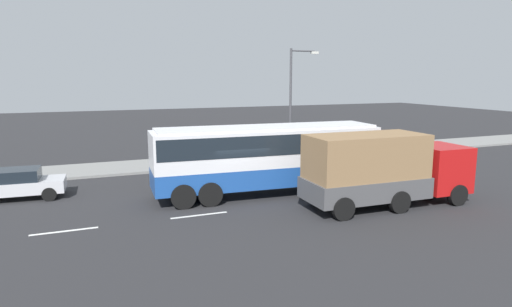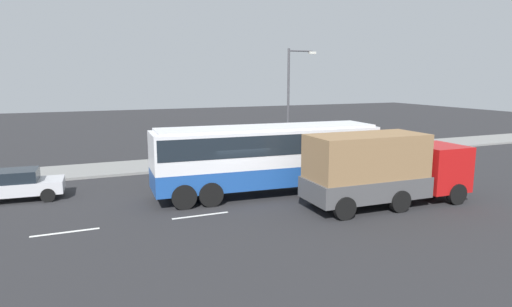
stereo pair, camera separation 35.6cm
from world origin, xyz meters
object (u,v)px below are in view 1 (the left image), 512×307
object	(u,v)px
pedestrian_near_curb	(290,141)
street_lamp	(293,96)
cargo_truck	(384,168)
coach_bus	(267,152)
car_silver_hatch	(17,183)
pedestrian_at_crossing	(285,142)

from	to	relation	value
pedestrian_near_curb	street_lamp	world-z (taller)	street_lamp
cargo_truck	coach_bus	bearing A→B (deg)	137.75
pedestrian_near_curb	car_silver_hatch	bearing A→B (deg)	-54.87
coach_bus	street_lamp	xyz separation A→B (m)	(5.08, 7.31, 2.33)
coach_bus	pedestrian_at_crossing	bearing A→B (deg)	62.68
coach_bus	pedestrian_near_curb	distance (m)	10.81
car_silver_hatch	pedestrian_at_crossing	world-z (taller)	pedestrian_at_crossing
car_silver_hatch	pedestrian_at_crossing	size ratio (longest dim) A/B	2.39
coach_bus	street_lamp	size ratio (longest dim) A/B	1.52
cargo_truck	pedestrian_near_curb	size ratio (longest dim) A/B	4.65
car_silver_hatch	street_lamp	xyz separation A→B (m)	(16.36, 3.80, 3.65)
cargo_truck	pedestrian_near_curb	distance (m)	13.02
pedestrian_near_curb	pedestrian_at_crossing	size ratio (longest dim) A/B	0.96
car_silver_hatch	pedestrian_near_curb	distance (m)	17.95
cargo_truck	pedestrian_near_curb	world-z (taller)	cargo_truck
coach_bus	cargo_truck	distance (m)	5.52
coach_bus	car_silver_hatch	distance (m)	11.88
street_lamp	pedestrian_near_curb	bearing A→B (deg)	68.27
coach_bus	car_silver_hatch	size ratio (longest dim) A/B	2.71
pedestrian_near_curb	pedestrian_at_crossing	bearing A→B (deg)	-34.01
coach_bus	cargo_truck	size ratio (longest dim) A/B	1.44
pedestrian_near_curb	street_lamp	bearing A→B (deg)	-4.68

